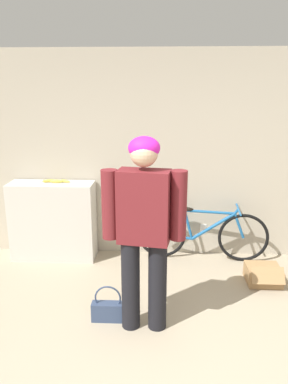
{
  "coord_description": "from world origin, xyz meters",
  "views": [
    {
      "loc": [
        -0.01,
        -2.03,
        2.14
      ],
      "look_at": [
        -0.15,
        0.98,
        1.3
      ],
      "focal_mm": 35.0,
      "sensor_mm": 36.0,
      "label": 1
    }
  ],
  "objects": [
    {
      "name": "banana",
      "position": [
        -1.32,
        2.44,
        1.02
      ],
      "size": [
        0.36,
        0.1,
        0.04
      ],
      "color": "#EAD64C",
      "rests_on": "side_shelf"
    },
    {
      "name": "bicycle",
      "position": [
        0.51,
        2.44,
        0.34
      ],
      "size": [
        1.66,
        0.46,
        0.7
      ],
      "rotation": [
        0.0,
        0.0,
        -0.08
      ],
      "color": "black",
      "rests_on": "ground_plane"
    },
    {
      "name": "handbag",
      "position": [
        -0.5,
        1.06,
        0.11
      ],
      "size": [
        0.31,
        0.11,
        0.36
      ],
      "color": "#334260",
      "rests_on": "ground_plane"
    },
    {
      "name": "person",
      "position": [
        -0.15,
        0.98,
        1.02
      ],
      "size": [
        0.72,
        0.29,
        1.76
      ],
      "rotation": [
        0.0,
        0.0,
        -0.16
      ],
      "color": "black",
      "rests_on": "ground_plane"
    },
    {
      "name": "side_shelf",
      "position": [
        -1.38,
        2.41,
        0.5
      ],
      "size": [
        1.06,
        0.37,
        1.0
      ],
      "color": "beige",
      "rests_on": "ground_plane"
    },
    {
      "name": "wall_back",
      "position": [
        0.0,
        2.64,
        1.3
      ],
      "size": [
        8.0,
        0.07,
        2.6
      ],
      "color": "#B7AD99",
      "rests_on": "ground_plane"
    },
    {
      "name": "cardboard_box",
      "position": [
        1.16,
        1.86,
        0.09
      ],
      "size": [
        0.38,
        0.42,
        0.25
      ],
      "color": "#A87F51",
      "rests_on": "ground_plane"
    }
  ]
}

